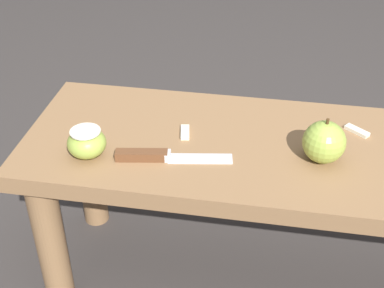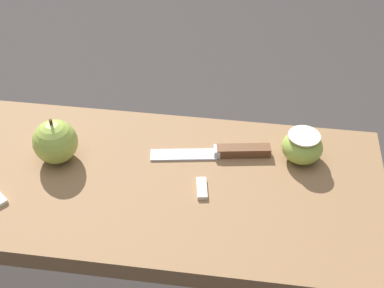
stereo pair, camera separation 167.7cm
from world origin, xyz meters
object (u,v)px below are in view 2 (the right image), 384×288
apple_whole (55,142)px  apple_cut (302,147)px  wooden_bench (83,198)px  knife (228,152)px

apple_whole → apple_cut: bearing=-172.2°
wooden_bench → knife: 0.31m
knife → apple_cut: 0.15m
apple_whole → apple_cut: size_ratio=1.23×
knife → wooden_bench: bearing=8.3°
wooden_bench → knife: size_ratio=4.90×
apple_whole → apple_cut: 0.48m
apple_cut → apple_whole: bearing=7.8°
apple_cut → knife: bearing=3.8°
wooden_bench → apple_cut: apple_cut is taller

